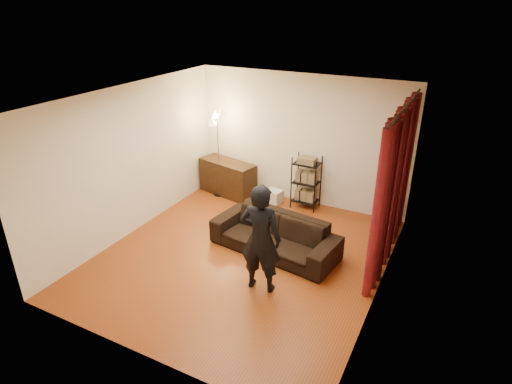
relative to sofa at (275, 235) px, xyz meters
The scene contains 14 objects.
floor 0.65m from the sofa, 135.96° to the right, with size 5.00×5.00×0.00m, color #8C3910.
ceiling 2.44m from the sofa, 135.96° to the right, with size 5.00×5.00×0.00m, color white.
wall_back 2.38m from the sofa, 100.96° to the left, with size 5.00×5.00×0.00m, color beige.
wall_front 3.10m from the sofa, 98.02° to the right, with size 5.00×5.00×0.00m, color beige.
wall_left 2.88m from the sofa, behind, with size 5.00×5.00×0.00m, color beige.
wall_right 2.15m from the sofa, 12.08° to the right, with size 5.00×5.00×0.00m, color beige.
curtain_rod 2.94m from the sofa, 22.75° to the left, with size 0.04×0.04×2.65m, color black.
curtain 2.10m from the sofa, 22.99° to the left, with size 0.22×2.65×2.55m, color maroon, non-canonical shape.
sofa is the anchor object (origin of this frame).
person 1.17m from the sofa, 76.68° to the right, with size 0.62×0.41×1.70m, color black.
media_cabinet 2.56m from the sofa, 138.69° to the left, with size 1.30×0.49×0.76m, color #331E0E.
storage_boxes 1.94m from the sofa, 115.50° to the left, with size 0.34×0.27×0.28m, color beige, non-canonical shape.
wire_shelf 1.87m from the sofa, 94.56° to the left, with size 0.51×0.36×1.12m, color black, non-canonical shape.
floor_lamp 2.66m from the sofa, 142.88° to the left, with size 0.34×0.34×1.89m, color silver, non-canonical shape.
Camera 1 is at (3.02, -5.39, 4.03)m, focal length 30.00 mm.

